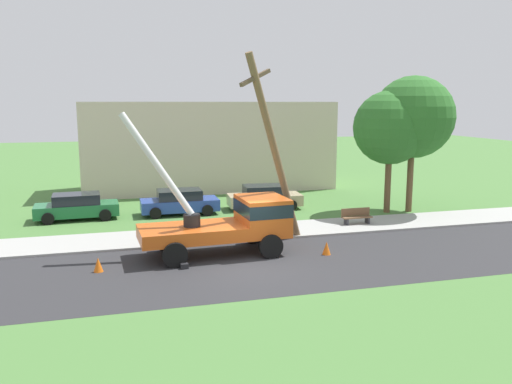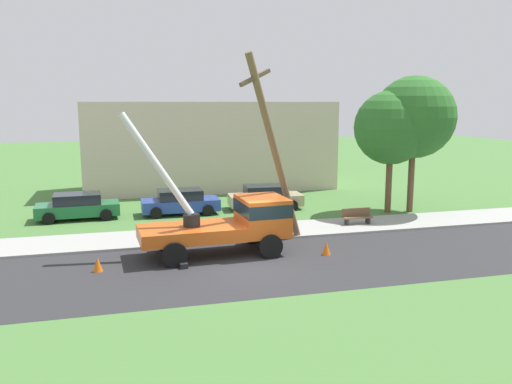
{
  "view_description": "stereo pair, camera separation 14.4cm",
  "coord_description": "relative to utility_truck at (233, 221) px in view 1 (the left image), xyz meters",
  "views": [
    {
      "loc": [
        -5.0,
        -19.05,
        6.34
      ],
      "look_at": [
        1.15,
        3.3,
        2.36
      ],
      "focal_mm": 36.53,
      "sensor_mm": 36.0,
      "label": 1
    },
    {
      "loc": [
        -4.86,
        -19.09,
        6.34
      ],
      "look_at": [
        1.15,
        3.3,
        2.36
      ],
      "focal_mm": 36.53,
      "sensor_mm": 36.0,
      "label": 2
    }
  ],
  "objects": [
    {
      "name": "park_bench",
      "position": [
        7.32,
        3.19,
        -0.95
      ],
      "size": [
        1.6,
        0.45,
        0.9
      ],
      "color": "brown",
      "rests_on": "ground"
    },
    {
      "name": "ground_plane",
      "position": [
        0.21,
        10.03,
        -1.41
      ],
      "size": [
        120.0,
        120.0,
        0.0
      ],
      "primitive_type": "plane",
      "color": "#477538"
    },
    {
      "name": "traffic_cone_ahead",
      "position": [
        3.73,
        -1.32,
        -1.13
      ],
      "size": [
        0.36,
        0.36,
        0.56
      ],
      "primitive_type": "cone",
      "color": "orange",
      "rests_on": "ground"
    },
    {
      "name": "parked_sedan_green",
      "position": [
        -6.85,
        8.6,
        -0.7
      ],
      "size": [
        4.48,
        2.16,
        1.42
      ],
      "color": "#1E6638",
      "rests_on": "ground"
    },
    {
      "name": "road_asphalt",
      "position": [
        0.21,
        -1.97,
        -1.4
      ],
      "size": [
        80.0,
        7.02,
        0.01
      ],
      "primitive_type": "cube",
      "color": "#2B2B2D",
      "rests_on": "ground"
    },
    {
      "name": "parked_sedan_blue",
      "position": [
        -1.23,
        8.46,
        -0.7
      ],
      "size": [
        4.4,
        2.03,
        1.42
      ],
      "color": "#263F99",
      "rests_on": "ground"
    },
    {
      "name": "traffic_cone_behind",
      "position": [
        -5.53,
        -1.14,
        -1.13
      ],
      "size": [
        0.36,
        0.36,
        0.56
      ],
      "primitive_type": "cone",
      "color": "orange",
      "rests_on": "ground"
    },
    {
      "name": "sidewalk_strip",
      "position": [
        0.21,
        3.13,
        -1.36
      ],
      "size": [
        80.0,
        3.17,
        0.1
      ],
      "primitive_type": "cube",
      "color": "#9E9E99",
      "rests_on": "ground"
    },
    {
      "name": "lowrise_building_backdrop",
      "position": [
        2.08,
        17.25,
        1.79
      ],
      "size": [
        18.0,
        6.0,
        6.4
      ],
      "primitive_type": "cube",
      "color": "beige",
      "rests_on": "ground"
    },
    {
      "name": "parked_sedan_tan",
      "position": [
        3.93,
        8.71,
        -0.7
      ],
      "size": [
        4.52,
        2.23,
        1.42
      ],
      "color": "tan",
      "rests_on": "ground"
    },
    {
      "name": "roadside_tree_far",
      "position": [
        10.53,
        5.76,
        3.52
      ],
      "size": [
        4.22,
        4.22,
        7.06
      ],
      "color": "brown",
      "rests_on": "ground"
    },
    {
      "name": "leaning_utility_pole",
      "position": [
        2.1,
        0.99,
        2.93
      ],
      "size": [
        3.5,
        2.17,
        8.5
      ],
      "color": "brown",
      "rests_on": "ground"
    },
    {
      "name": "utility_truck",
      "position": [
        0.0,
        0.0,
        0.0
      ],
      "size": [
        6.88,
        3.21,
        5.98
      ],
      "color": "#C65119",
      "rests_on": "ground"
    },
    {
      "name": "roadside_tree_near",
      "position": [
        11.92,
        5.66,
        4.1
      ],
      "size": [
        4.71,
        4.71,
        7.88
      ],
      "color": "brown",
      "rests_on": "ground"
    }
  ]
}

